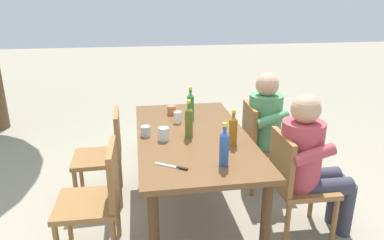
% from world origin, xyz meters
% --- Properties ---
extents(ground_plane, '(24.00, 24.00, 0.00)m').
position_xyz_m(ground_plane, '(0.00, 0.00, 0.00)').
color(ground_plane, gray).
extents(dining_table, '(1.74, 0.90, 0.77)m').
position_xyz_m(dining_table, '(0.00, 0.00, 0.68)').
color(dining_table, brown).
rests_on(dining_table, ground_plane).
extents(chair_near_right, '(0.47, 0.47, 0.87)m').
position_xyz_m(chair_near_right, '(0.40, -0.75, 0.49)').
color(chair_near_right, olive).
rests_on(chair_near_right, ground_plane).
extents(chair_near_left, '(0.45, 0.45, 0.87)m').
position_xyz_m(chair_near_left, '(-0.39, -0.75, 0.49)').
color(chair_near_left, olive).
rests_on(chair_near_left, ground_plane).
extents(chair_far_right, '(0.45, 0.45, 0.87)m').
position_xyz_m(chair_far_right, '(0.39, 0.75, 0.49)').
color(chair_far_right, olive).
rests_on(chair_far_right, ground_plane).
extents(chair_far_left, '(0.45, 0.45, 0.87)m').
position_xyz_m(chair_far_left, '(-0.39, 0.75, 0.49)').
color(chair_far_left, olive).
rests_on(chair_far_left, ground_plane).
extents(person_in_white_shirt, '(0.47, 0.62, 1.18)m').
position_xyz_m(person_in_white_shirt, '(0.39, -0.86, 0.66)').
color(person_in_white_shirt, '#4C935B').
rests_on(person_in_white_shirt, ground_plane).
extents(person_in_plaid_shirt, '(0.47, 0.62, 1.18)m').
position_xyz_m(person_in_plaid_shirt, '(-0.39, -0.86, 0.66)').
color(person_in_plaid_shirt, '#B7424C').
rests_on(person_in_plaid_shirt, ground_plane).
extents(bottle_blue, '(0.06, 0.06, 0.30)m').
position_xyz_m(bottle_blue, '(-0.61, -0.12, 0.90)').
color(bottle_blue, '#2D56A3').
rests_on(bottle_blue, dining_table).
extents(bottle_amber, '(0.06, 0.06, 0.28)m').
position_xyz_m(bottle_amber, '(-0.28, -0.27, 0.89)').
color(bottle_amber, '#996019').
rests_on(bottle_amber, dining_table).
extents(bottle_olive, '(0.06, 0.06, 0.31)m').
position_xyz_m(bottle_olive, '(-0.06, 0.04, 0.91)').
color(bottle_olive, '#566623').
rests_on(bottle_olive, dining_table).
extents(bottle_green, '(0.06, 0.06, 0.31)m').
position_xyz_m(bottle_green, '(0.34, -0.04, 0.91)').
color(bottle_green, '#287A38').
rests_on(bottle_green, dining_table).
extents(cup_terracotta, '(0.08, 0.08, 0.08)m').
position_xyz_m(cup_terracotta, '(0.54, 0.11, 0.82)').
color(cup_terracotta, '#BC6B47').
rests_on(cup_terracotta, dining_table).
extents(cup_white, '(0.07, 0.07, 0.10)m').
position_xyz_m(cup_white, '(0.29, 0.08, 0.83)').
color(cup_white, white).
rests_on(cup_white, dining_table).
extents(cup_glass, '(0.08, 0.08, 0.10)m').
position_xyz_m(cup_glass, '(-0.10, 0.24, 0.83)').
color(cup_glass, silver).
rests_on(cup_glass, dining_table).
extents(cup_steel, '(0.08, 0.08, 0.08)m').
position_xyz_m(cup_steel, '(0.01, 0.38, 0.82)').
color(cup_steel, '#B2B7BC').
rests_on(cup_steel, dining_table).
extents(table_knife, '(0.15, 0.21, 0.01)m').
position_xyz_m(table_knife, '(-0.59, 0.22, 0.78)').
color(table_knife, silver).
rests_on(table_knife, dining_table).
extents(backpack_by_near_side, '(0.32, 0.25, 0.45)m').
position_xyz_m(backpack_by_near_side, '(1.40, 0.24, 0.22)').
color(backpack_by_near_side, '#47663D').
rests_on(backpack_by_near_side, ground_plane).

